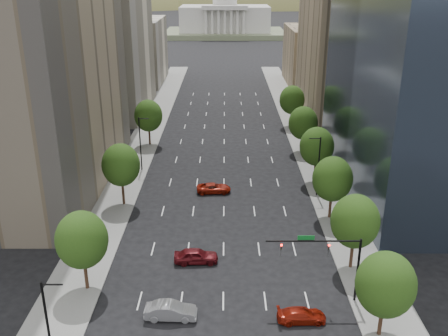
{
  "coord_description": "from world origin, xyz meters",
  "views": [
    {
      "loc": [
        0.17,
        -11.39,
        30.48
      ],
      "look_at": [
        0.04,
        45.75,
        8.0
      ],
      "focal_mm": 40.15,
      "sensor_mm": 36.0,
      "label": 1
    }
  ],
  "objects_px": {
    "capitol": "(225,18)",
    "car_red_near": "(302,315)",
    "car_silver": "(171,311)",
    "car_maroon": "(196,256)",
    "car_red_far": "(214,188)",
    "traffic_signal": "(333,256)"
  },
  "relations": [
    {
      "from": "car_maroon",
      "to": "car_red_far",
      "type": "relative_size",
      "value": 0.98
    },
    {
      "from": "traffic_signal",
      "to": "capitol",
      "type": "height_order",
      "value": "capitol"
    },
    {
      "from": "capitol",
      "to": "car_red_near",
      "type": "height_order",
      "value": "capitol"
    },
    {
      "from": "car_red_near",
      "to": "traffic_signal",
      "type": "bearing_deg",
      "value": -49.25
    },
    {
      "from": "car_red_near",
      "to": "car_silver",
      "type": "height_order",
      "value": "car_silver"
    },
    {
      "from": "car_red_near",
      "to": "car_maroon",
      "type": "distance_m",
      "value": 14.53
    },
    {
      "from": "car_silver",
      "to": "car_red_far",
      "type": "xyz_separation_m",
      "value": [
        3.42,
        28.86,
        -0.11
      ]
    },
    {
      "from": "car_red_far",
      "to": "capitol",
      "type": "bearing_deg",
      "value": -3.96
    },
    {
      "from": "traffic_signal",
      "to": "car_silver",
      "type": "height_order",
      "value": "traffic_signal"
    },
    {
      "from": "traffic_signal",
      "to": "car_red_near",
      "type": "bearing_deg",
      "value": -136.49
    },
    {
      "from": "capitol",
      "to": "car_red_near",
      "type": "distance_m",
      "value": 223.03
    },
    {
      "from": "capitol",
      "to": "car_maroon",
      "type": "bearing_deg",
      "value": -90.83
    },
    {
      "from": "car_red_near",
      "to": "car_red_far",
      "type": "height_order",
      "value": "car_red_far"
    },
    {
      "from": "traffic_signal",
      "to": "car_maroon",
      "type": "bearing_deg",
      "value": 152.44
    },
    {
      "from": "capitol",
      "to": "car_silver",
      "type": "bearing_deg",
      "value": -91.27
    },
    {
      "from": "traffic_signal",
      "to": "car_maroon",
      "type": "xyz_separation_m",
      "value": [
        -13.6,
        7.1,
        -4.34
      ]
    },
    {
      "from": "traffic_signal",
      "to": "car_silver",
      "type": "relative_size",
      "value": 1.85
    },
    {
      "from": "capitol",
      "to": "car_silver",
      "type": "xyz_separation_m",
      "value": [
        -4.92,
        -222.34,
        -7.77
      ]
    },
    {
      "from": "traffic_signal",
      "to": "car_red_near",
      "type": "distance_m",
      "value": 6.33
    },
    {
      "from": "car_silver",
      "to": "car_maroon",
      "type": "bearing_deg",
      "value": -9.35
    },
    {
      "from": "capitol",
      "to": "car_maroon",
      "type": "height_order",
      "value": "capitol"
    },
    {
      "from": "car_red_near",
      "to": "car_red_far",
      "type": "distance_m",
      "value": 30.58
    }
  ]
}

